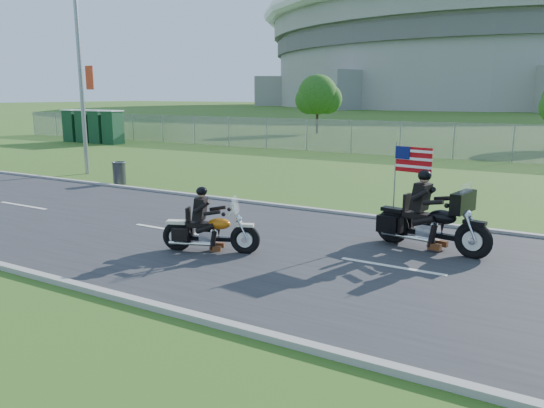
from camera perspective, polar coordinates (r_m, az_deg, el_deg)
The scene contains 15 objects.
ground at distance 12.90m, azimuth -4.41°, elevation -4.05°, with size 420.00×420.00×0.00m, color #345019.
road at distance 12.89m, azimuth -4.41°, elevation -3.97°, with size 120.00×8.00×0.04m, color #28282B.
curb_north at distance 16.27m, azimuth 3.73°, elevation -0.54°, with size 120.00×0.18×0.12m, color #9E9B93.
curb_south at distance 10.00m, azimuth -17.90°, elevation -9.04°, with size 120.00×0.18×0.12m, color #9E9B93.
fence at distance 32.61m, azimuth 8.54°, elevation 7.19°, with size 60.00×0.03×2.00m, color gray.
stadium at distance 182.61m, azimuth 22.52°, elevation 14.64°, with size 140.40×140.40×29.20m.
streetlight at distance 25.26m, azimuth -19.69°, elevation 15.92°, with size 0.90×2.46×10.00m.
porta_toilet_a at distance 39.89m, azimuth -16.74°, elevation 7.85°, with size 1.10×1.10×2.30m, color #133C20.
porta_toilet_b at distance 40.92m, azimuth -18.09°, elevation 7.85°, with size 1.10×1.10×2.30m, color #133C20.
porta_toilet_c at distance 41.98m, azimuth -19.38°, elevation 7.85°, with size 1.10×1.10×2.30m, color #133C20.
porta_toilet_d at distance 43.05m, azimuth -20.60°, elevation 7.84°, with size 1.10×1.10×2.30m, color #133C20.
tree_fence_mid at distance 48.98m, azimuth 4.99°, elevation 11.44°, with size 3.96×3.69×5.30m.
motorcycle_lead at distance 11.92m, azimuth -6.79°, elevation -3.02°, with size 2.16×1.08×1.52m.
motorcycle_follow at distance 12.47m, azimuth 16.73°, elevation -2.08°, with size 2.75×1.09×2.30m.
trash_can at distance 21.81m, azimuth -16.10°, elevation 3.17°, with size 0.50×0.50×0.86m, color #313236.
Camera 1 is at (7.11, -10.18, 3.49)m, focal length 35.00 mm.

